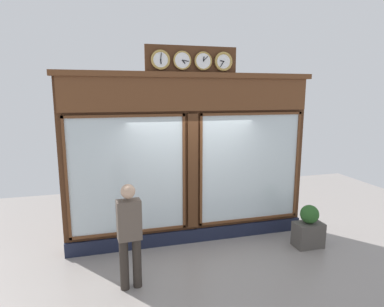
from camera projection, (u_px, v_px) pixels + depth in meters
The scene contains 4 objects.
shop_facade at pixel (190, 158), 6.53m from camera, with size 5.04×0.42×3.90m.
pedestrian at pixel (129, 232), 4.97m from camera, with size 0.38×0.25×1.69m.
planter_box at pixel (308, 235), 6.48m from camera, with size 0.56×0.36×0.49m, color #4C4742.
planter_shrub at pixel (310, 214), 6.40m from camera, with size 0.36×0.36×0.36m, color #285623.
Camera 1 is at (1.66, 6.06, 3.01)m, focal length 30.38 mm.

